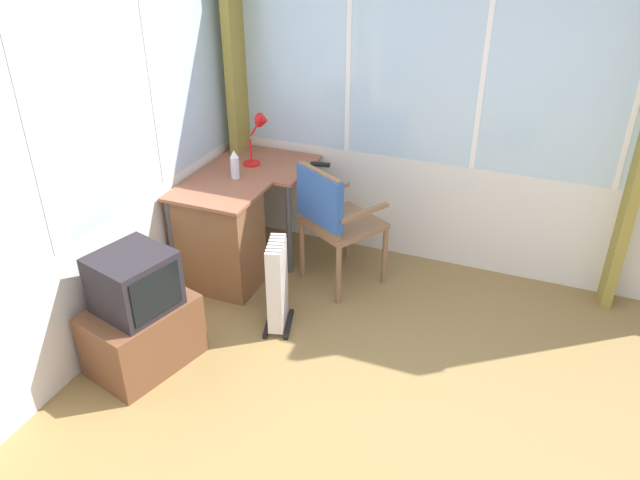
{
  "coord_description": "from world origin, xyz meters",
  "views": [
    {
      "loc": [
        -2.23,
        -0.55,
        2.62
      ],
      "look_at": [
        0.74,
        0.65,
        0.8
      ],
      "focal_mm": 35.02,
      "sensor_mm": 36.0,
      "label": 1
    }
  ],
  "objects_px": {
    "spray_bottle": "(235,164)",
    "tv_remote": "(320,164)",
    "desk_lamp": "(261,130)",
    "tv_on_stand": "(140,317)",
    "desk": "(221,235)",
    "wooden_armchair": "(330,212)",
    "space_heater": "(278,283)"
  },
  "relations": [
    {
      "from": "desk",
      "to": "space_heater",
      "type": "bearing_deg",
      "value": -117.98
    },
    {
      "from": "desk",
      "to": "space_heater",
      "type": "distance_m",
      "value": 0.69
    },
    {
      "from": "tv_on_stand",
      "to": "desk",
      "type": "bearing_deg",
      "value": 0.32
    },
    {
      "from": "space_heater",
      "to": "spray_bottle",
      "type": "bearing_deg",
      "value": 46.38
    },
    {
      "from": "spray_bottle",
      "to": "tv_on_stand",
      "type": "bearing_deg",
      "value": 179.58
    },
    {
      "from": "tv_remote",
      "to": "spray_bottle",
      "type": "bearing_deg",
      "value": 121.23
    },
    {
      "from": "tv_remote",
      "to": "wooden_armchair",
      "type": "relative_size",
      "value": 0.16
    },
    {
      "from": "spray_bottle",
      "to": "desk",
      "type": "bearing_deg",
      "value": 176.52
    },
    {
      "from": "desk_lamp",
      "to": "tv_on_stand",
      "type": "height_order",
      "value": "desk_lamp"
    },
    {
      "from": "desk",
      "to": "wooden_armchair",
      "type": "xyz_separation_m",
      "value": [
        0.25,
        -0.76,
        0.21
      ]
    },
    {
      "from": "space_heater",
      "to": "wooden_armchair",
      "type": "bearing_deg",
      "value": -14.68
    },
    {
      "from": "desk_lamp",
      "to": "tv_on_stand",
      "type": "bearing_deg",
      "value": 177.99
    },
    {
      "from": "spray_bottle",
      "to": "space_heater",
      "type": "distance_m",
      "value": 0.98
    },
    {
      "from": "spray_bottle",
      "to": "wooden_armchair",
      "type": "relative_size",
      "value": 0.23
    },
    {
      "from": "desk",
      "to": "tv_remote",
      "type": "relative_size",
      "value": 7.69
    },
    {
      "from": "tv_on_stand",
      "to": "wooden_armchair",
      "type": "bearing_deg",
      "value": -30.9
    },
    {
      "from": "spray_bottle",
      "to": "tv_remote",
      "type": "bearing_deg",
      "value": -48.45
    },
    {
      "from": "desk_lamp",
      "to": "tv_remote",
      "type": "distance_m",
      "value": 0.52
    },
    {
      "from": "desk_lamp",
      "to": "tv_on_stand",
      "type": "xyz_separation_m",
      "value": [
        -1.58,
        0.06,
        -0.67
      ]
    },
    {
      "from": "tv_on_stand",
      "to": "space_heater",
      "type": "height_order",
      "value": "tv_on_stand"
    },
    {
      "from": "desk",
      "to": "desk_lamp",
      "type": "bearing_deg",
      "value": -6.0
    },
    {
      "from": "tv_remote",
      "to": "space_heater",
      "type": "distance_m",
      "value": 1.1
    },
    {
      "from": "tv_remote",
      "to": "space_heater",
      "type": "xyz_separation_m",
      "value": [
        -1.0,
        -0.1,
        -0.45
      ]
    },
    {
      "from": "spray_bottle",
      "to": "tv_on_stand",
      "type": "distance_m",
      "value": 1.34
    },
    {
      "from": "desk_lamp",
      "to": "spray_bottle",
      "type": "xyz_separation_m",
      "value": [
        -0.34,
        0.05,
        -0.15
      ]
    },
    {
      "from": "tv_remote",
      "to": "desk_lamp",
      "type": "bearing_deg",
      "value": 91.7
    },
    {
      "from": "tv_remote",
      "to": "wooden_armchair",
      "type": "bearing_deg",
      "value": -160.04
    },
    {
      "from": "desk_lamp",
      "to": "wooden_armchair",
      "type": "xyz_separation_m",
      "value": [
        -0.33,
        -0.69,
        -0.41
      ]
    },
    {
      "from": "desk",
      "to": "spray_bottle",
      "type": "height_order",
      "value": "spray_bottle"
    },
    {
      "from": "tv_remote",
      "to": "spray_bottle",
      "type": "distance_m",
      "value": 0.67
    },
    {
      "from": "desk",
      "to": "desk_lamp",
      "type": "height_order",
      "value": "desk_lamp"
    },
    {
      "from": "tv_remote",
      "to": "tv_on_stand",
      "type": "distance_m",
      "value": 1.8
    }
  ]
}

